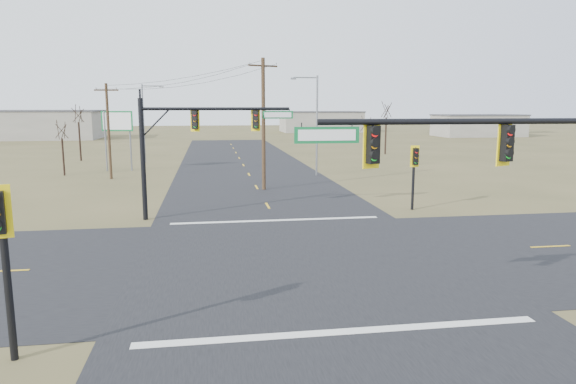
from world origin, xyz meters
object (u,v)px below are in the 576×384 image
object	(u,v)px
pedestal_signal_ne	(415,162)
highway_sign	(117,129)
mast_arm_near	(510,163)
streetlight_c	(145,119)
bare_tree_c	(366,124)
bare_tree_b	(78,113)
utility_pole_near	(263,123)
streetlight_a	(315,120)
bare_tree_d	(386,109)
bare_tree_a	(61,129)
mast_arm_far	(195,132)
pedestal_signal_sw	(1,235)
utility_pole_far	(109,130)

from	to	relation	value
pedestal_signal_ne	highway_sign	world-z (taller)	highway_sign
mast_arm_near	highway_sign	distance (m)	44.24
streetlight_c	bare_tree_c	world-z (taller)	streetlight_c
streetlight_c	bare_tree_b	xyz separation A→B (m)	(-8.14, 3.08, 0.60)
utility_pole_near	streetlight_a	distance (m)	9.57
streetlight_c	bare_tree_d	distance (m)	31.96
mast_arm_near	utility_pole_near	xyz separation A→B (m)	(-4.43, 26.25, 0.37)
highway_sign	streetlight_a	xyz separation A→B (m)	(19.01, -6.54, 0.96)
bare_tree_a	mast_arm_far	bearing A→B (deg)	-58.44
mast_arm_near	bare_tree_d	size ratio (longest dim) A/B	1.36
mast_arm_far	pedestal_signal_sw	distance (m)	17.51
utility_pole_far	bare_tree_c	bearing A→B (deg)	21.81
highway_sign	streetlight_a	distance (m)	20.13
mast_arm_near	bare_tree_b	distance (m)	56.85
utility_pole_far	bare_tree_d	distance (m)	38.55
bare_tree_c	bare_tree_d	size ratio (longest dim) A/B	0.75
bare_tree_a	bare_tree_d	xyz separation A→B (m)	(37.83, 16.76, 1.74)
bare_tree_b	bare_tree_c	distance (m)	34.44
streetlight_a	pedestal_signal_sw	bearing A→B (deg)	-104.19
highway_sign	utility_pole_far	bearing A→B (deg)	-74.73
highway_sign	bare_tree_d	distance (m)	36.05
streetlight_a	bare_tree_d	bearing A→B (deg)	64.58
utility_pole_far	bare_tree_a	size ratio (longest dim) A/B	1.55
pedestal_signal_ne	mast_arm_near	bearing A→B (deg)	-97.29
highway_sign	pedestal_signal_sw	bearing A→B (deg)	-71.57
mast_arm_far	bare_tree_a	xyz separation A→B (m)	(-12.98, 21.14, -0.68)
mast_arm_near	pedestal_signal_ne	xyz separation A→B (m)	(4.09, 16.75, -1.85)
pedestal_signal_sw	utility_pole_far	size ratio (longest dim) A/B	0.54
mast_arm_near	pedestal_signal_sw	distance (m)	13.88
mast_arm_far	streetlight_c	xyz separation A→B (m)	(-6.54, 31.92, 0.03)
bare_tree_c	mast_arm_far	bearing A→B (deg)	-123.59
utility_pole_far	bare_tree_c	world-z (taller)	utility_pole_far
bare_tree_b	streetlight_c	bearing A→B (deg)	-20.72
utility_pole_near	streetlight_a	bearing A→B (deg)	53.75
mast_arm_near	bare_tree_a	xyz separation A→B (m)	(-22.39, 37.62, -0.52)
mast_arm_near	utility_pole_far	size ratio (longest dim) A/B	1.21
bare_tree_b	bare_tree_d	bearing A→B (deg)	4.19
streetlight_c	utility_pole_near	bearing A→B (deg)	-48.96
mast_arm_far	utility_pole_near	bearing A→B (deg)	85.14
mast_arm_near	highway_sign	xyz separation A→B (m)	(-17.78, 40.51, -0.60)
utility_pole_near	mast_arm_near	bearing A→B (deg)	-80.42
bare_tree_a	bare_tree_b	size ratio (longest dim) A/B	0.78
bare_tree_b	pedestal_signal_ne	bearing A→B (deg)	-50.96
streetlight_a	pedestal_signal_ne	bearing A→B (deg)	-71.15
mast_arm_near	bare_tree_d	distance (m)	56.54
utility_pole_near	bare_tree_b	size ratio (longest dim) A/B	1.43
mast_arm_far	highway_sign	size ratio (longest dim) A/B	1.46
highway_sign	bare_tree_c	world-z (taller)	highway_sign
highway_sign	bare_tree_a	world-z (taller)	highway_sign
pedestal_signal_ne	mast_arm_far	bearing A→B (deg)	-172.45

